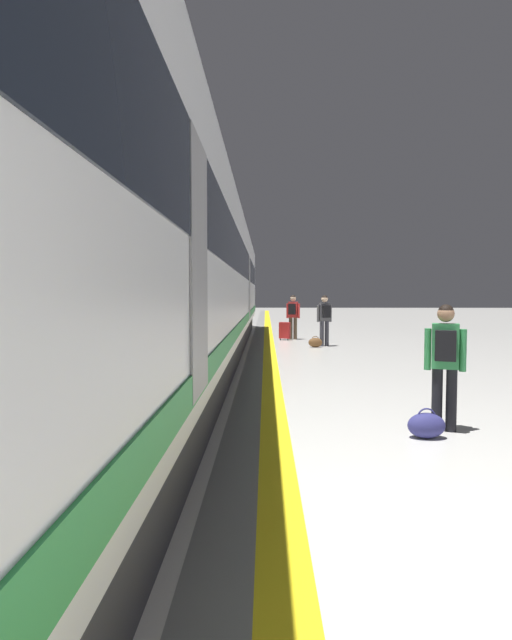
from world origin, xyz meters
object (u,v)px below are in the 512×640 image
Objects in this scene: high_speed_train at (159,250)px; passenger_near at (445,356)px; passenger_far at (293,313)px; suitcase_far at (285,330)px; passenger_mid at (325,316)px; duffel_bag_near at (426,425)px; duffel_bag_mid at (315,342)px.

high_speed_train reaches higher than passenger_near.
passenger_far is 0.75m from suitcase_far.
passenger_near is 12.30m from passenger_far.
passenger_mid reaches higher than passenger_near.
passenger_far is (2.99, 9.07, -1.53)m from high_speed_train.
suitcase_far is at bearing -139.03° from passenger_far.
passenger_far is at bearing 110.66° from passenger_mid.
passenger_mid is 2.53m from passenger_far.
duffel_bag_mid is at bearing 91.84° from duffel_bag_near.
duffel_bag_mid is at bearing -69.99° from suitcase_far.
duffel_bag_near is at bearing -135.07° from passenger_near.
passenger_far is (-0.89, 2.36, 0.00)m from passenger_mid.
passenger_far is at bearing 94.02° from duffel_bag_near.
high_speed_train is 53.76× the size of suitcase_far.
duffel_bag_near and duffel_bag_mid have the same top height.
suitcase_far is at bearing 110.01° from duffel_bag_mid.
duffel_bag_mid is at bearing 60.83° from high_speed_train.
passenger_mid is 3.73× the size of duffel_bag_mid.
passenger_near is 2.41× the size of suitcase_far.
high_speed_train is at bearing 142.88° from passenger_near.
passenger_near is 0.95× the size of passenger_far.
passenger_near is at bearing -88.23° from passenger_mid.
passenger_far reaches higher than duffel_bag_near.
passenger_mid is at bearing -60.06° from suitcase_far.
passenger_far is at bearing 40.97° from suitcase_far.
passenger_mid reaches higher than duffel_bag_near.
high_speed_train reaches higher than suitcase_far.
high_speed_train is 5.49m from passenger_near.
suitcase_far is (-1.21, 2.09, -0.62)m from passenger_mid.
passenger_near is 3.56× the size of duffel_bag_mid.
passenger_far is (-0.88, 12.56, 0.82)m from duffel_bag_near.
passenger_far is 2.53× the size of suitcase_far.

